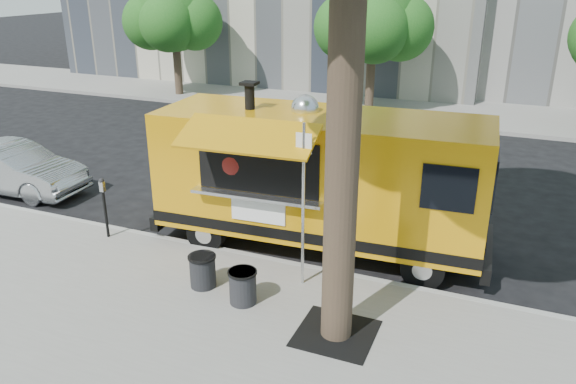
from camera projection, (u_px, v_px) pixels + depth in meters
name	position (u px, v px, depth m)	size (l,w,h in m)	color
ground	(262.00, 241.00, 12.20)	(120.00, 120.00, 0.00)	black
sidewalk	(153.00, 342.00, 8.74)	(60.00, 6.00, 0.15)	gray
curb	(242.00, 256.00, 11.38)	(60.00, 0.14, 0.16)	#999993
far_sidewalk	(396.00, 108.00, 23.79)	(60.00, 5.00, 0.15)	gray
tree_well	(336.00, 333.00, 8.81)	(1.20, 1.20, 0.02)	black
far_tree_a	(174.00, 13.00, 24.98)	(3.42, 3.42, 5.36)	#33261C
far_tree_b	(374.00, 16.00, 22.09)	(3.60, 3.60, 5.50)	#33261C
sign_post	(303.00, 197.00, 9.64)	(0.28, 0.06, 3.00)	silver
parking_meter	(104.00, 201.00, 11.76)	(0.11, 0.11, 1.33)	black
food_truck	(318.00, 177.00, 11.33)	(6.98, 3.46, 3.39)	orange
sedan	(13.00, 169.00, 14.69)	(1.37, 3.94, 1.30)	#A0A3A7
trash_bin_left	(203.00, 270.00, 10.05)	(0.50, 0.50, 0.60)	black
trash_bin_right	(243.00, 286.00, 9.54)	(0.50, 0.50, 0.60)	black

